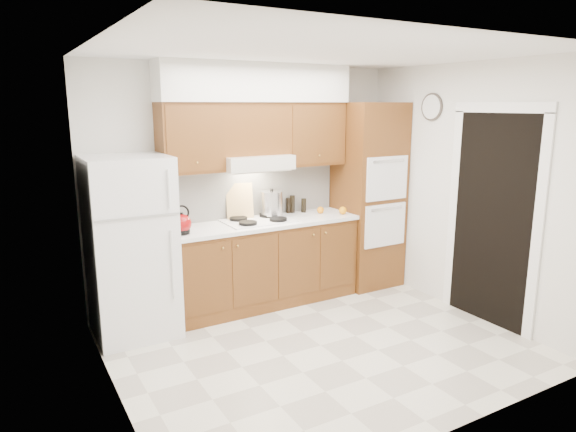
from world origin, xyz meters
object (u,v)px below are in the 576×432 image
(fridge, at_px, (131,247))
(kettle, at_px, (182,224))
(stock_pot, at_px, (272,203))
(oven_cabinet, at_px, (368,195))

(fridge, height_order, kettle, fridge)
(stock_pot, bearing_deg, kettle, -167.77)
(fridge, xyz_separation_m, kettle, (0.49, -0.06, 0.18))
(fridge, height_order, stock_pot, fridge)
(fridge, distance_m, oven_cabinet, 2.86)
(fridge, height_order, oven_cabinet, oven_cabinet)
(fridge, bearing_deg, oven_cabinet, 0.70)
(oven_cabinet, relative_size, kettle, 11.64)
(kettle, distance_m, stock_pot, 1.15)
(oven_cabinet, bearing_deg, fridge, -179.30)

